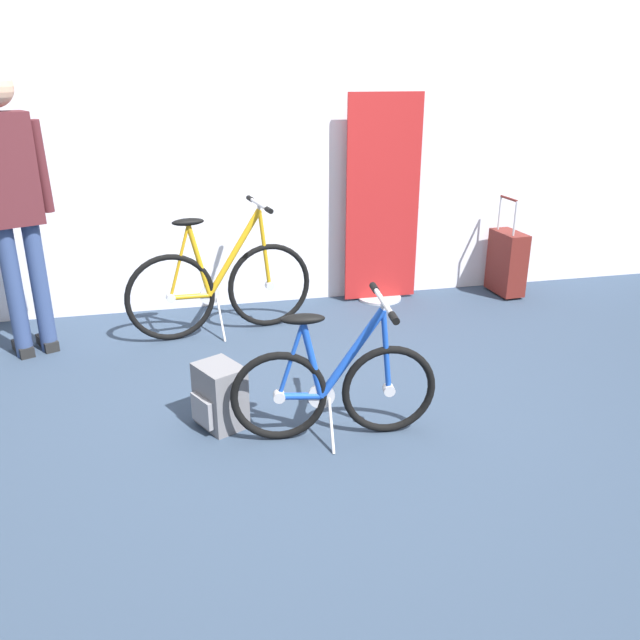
% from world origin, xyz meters
% --- Properties ---
extents(ground_plane, '(7.58, 7.58, 0.00)m').
position_xyz_m(ground_plane, '(0.00, 0.00, 0.00)').
color(ground_plane, '#2D3D51').
extents(back_wall, '(7.58, 0.10, 2.87)m').
position_xyz_m(back_wall, '(0.00, 2.24, 1.43)').
color(back_wall, silver).
rests_on(back_wall, ground_plane).
extents(floor_banner_stand, '(0.60, 0.36, 1.64)m').
position_xyz_m(floor_banner_stand, '(0.92, 2.05, 0.73)').
color(floor_banner_stand, '#B7B7BC').
rests_on(floor_banner_stand, ground_plane).
extents(folding_bike_foreground, '(1.07, 0.53, 0.76)m').
position_xyz_m(folding_bike_foreground, '(0.02, 0.04, 0.29)').
color(folding_bike_foreground, black).
rests_on(folding_bike_foreground, ground_plane).
extents(display_bike_left, '(1.34, 0.53, 0.94)m').
position_xyz_m(display_bike_left, '(-0.42, 1.60, 0.36)').
color(display_bike_left, black).
rests_on(display_bike_left, ground_plane).
extents(visitor_near_wall, '(0.49, 0.36, 1.82)m').
position_xyz_m(visitor_near_wall, '(-1.69, 1.52, 1.07)').
color(visitor_near_wall, navy).
rests_on(visitor_near_wall, ground_plane).
extents(rolling_suitcase, '(0.20, 0.37, 0.83)m').
position_xyz_m(rolling_suitcase, '(1.99, 1.93, 0.28)').
color(rolling_suitcase, maroon).
rests_on(rolling_suitcase, ground_plane).
extents(backpack_on_floor, '(0.30, 0.32, 0.35)m').
position_xyz_m(backpack_on_floor, '(-0.55, 0.28, 0.17)').
color(backpack_on_floor, slate).
rests_on(backpack_on_floor, ground_plane).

